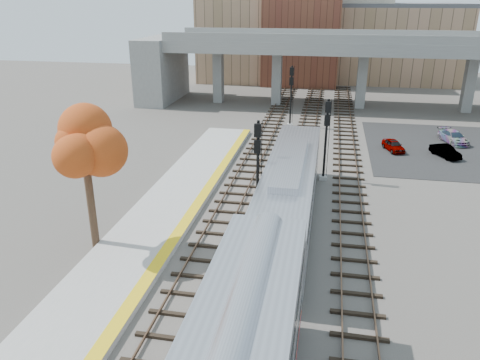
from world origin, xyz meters
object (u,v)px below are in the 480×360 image
(car_c, at_px, (454,137))
(car_a, at_px, (393,145))
(tree, at_px, (83,139))
(locomotive, at_px, (290,190))
(signal_mast_far, at_px, (291,98))
(car_b, at_px, (445,151))
(signal_mast_near, at_px, (257,173))
(signal_mast_mid, at_px, (325,143))

(car_c, bearing_deg, car_a, -166.21)
(tree, xyz_separation_m, car_c, (25.13, 25.91, -5.90))
(locomotive, height_order, signal_mast_far, signal_mast_far)
(signal_mast_far, height_order, car_b, signal_mast_far)
(signal_mast_far, relative_size, tree, 0.76)
(car_b, bearing_deg, tree, -165.14)
(signal_mast_far, distance_m, car_c, 17.07)
(signal_mast_near, distance_m, signal_mast_far, 23.78)
(signal_mast_far, bearing_deg, car_a, -34.72)
(car_b, bearing_deg, signal_mast_mid, -171.17)
(car_a, relative_size, car_b, 0.96)
(signal_mast_far, bearing_deg, locomotive, -85.02)
(tree, height_order, car_b, tree)
(signal_mast_near, bearing_deg, car_c, 51.01)
(locomotive, bearing_deg, signal_mast_far, 94.98)
(signal_mast_mid, relative_size, signal_mast_far, 0.97)
(locomotive, xyz_separation_m, car_b, (12.69, 15.87, -1.71))
(signal_mast_far, distance_m, car_a, 12.92)
(signal_mast_near, distance_m, car_a, 19.74)
(signal_mast_mid, height_order, car_a, signal_mast_mid)
(signal_mast_mid, xyz_separation_m, tree, (-12.70, -13.30, 3.45))
(signal_mast_near, height_order, signal_mast_far, signal_mast_far)
(car_b, bearing_deg, car_c, 43.20)
(locomotive, relative_size, car_c, 4.71)
(signal_mast_far, xyz_separation_m, tree, (-8.60, -29.28, 3.29))
(locomotive, bearing_deg, car_a, 63.87)
(signal_mast_near, distance_m, car_b, 21.62)
(signal_mast_mid, xyz_separation_m, car_a, (6.29, 8.78, -2.51))
(signal_mast_near, height_order, car_c, signal_mast_near)
(locomotive, relative_size, signal_mast_far, 2.85)
(car_c, bearing_deg, tree, -152.32)
(car_a, bearing_deg, signal_mast_far, 127.09)
(signal_mast_far, relative_size, car_a, 2.15)
(car_b, relative_size, car_c, 0.80)
(tree, relative_size, car_c, 2.18)
(car_b, bearing_deg, car_a, 139.75)
(tree, bearing_deg, signal_mast_mid, 46.31)
(signal_mast_near, xyz_separation_m, car_c, (16.53, 20.42, -2.53))
(car_a, bearing_deg, tree, -148.89)
(signal_mast_near, xyz_separation_m, signal_mast_mid, (4.10, 7.80, -0.07))
(tree, relative_size, car_a, 2.84)
(locomotive, bearing_deg, car_c, 55.16)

